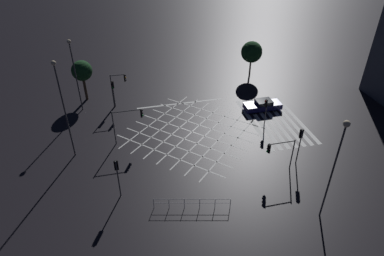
% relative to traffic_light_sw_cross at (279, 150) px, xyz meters
% --- Properties ---
extents(ground_plane, '(200.00, 200.00, 0.00)m').
position_rel_traffic_light_sw_cross_xyz_m(ground_plane, '(8.35, 6.27, -2.52)').
color(ground_plane, black).
extents(road_markings, '(16.64, 21.40, 0.01)m').
position_rel_traffic_light_sw_cross_xyz_m(road_markings, '(8.67, 0.55, -2.52)').
color(road_markings, silver).
rests_on(road_markings, ground_plane).
extents(traffic_light_sw_cross, '(0.36, 2.80, 3.41)m').
position_rel_traffic_light_sw_cross_xyz_m(traffic_light_sw_cross, '(0.00, 0.00, 0.00)').
color(traffic_light_sw_cross, '#424244').
rests_on(traffic_light_sw_cross, ground_plane).
extents(traffic_light_median_south, '(0.36, 0.39, 3.33)m').
position_rel_traffic_light_sw_cross_xyz_m(traffic_light_median_south, '(7.86, -2.18, -0.13)').
color(traffic_light_median_south, '#424244').
rests_on(traffic_light_median_south, ground_plane).
extents(traffic_light_ne_main, '(0.39, 0.36, 3.55)m').
position_rel_traffic_light_sw_cross_xyz_m(traffic_light_ne_main, '(16.12, 14.41, 0.02)').
color(traffic_light_ne_main, '#424244').
rests_on(traffic_light_ne_main, ground_plane).
extents(traffic_light_nw_main, '(0.39, 0.36, 3.88)m').
position_rel_traffic_light_sw_cross_xyz_m(traffic_light_nw_main, '(0.11, 14.73, 0.26)').
color(traffic_light_nw_main, '#424244').
rests_on(traffic_light_nw_main, ground_plane).
extents(traffic_light_median_north, '(0.36, 3.22, 4.00)m').
position_rel_traffic_light_sw_cross_xyz_m(traffic_light_median_north, '(8.03, 13.05, 0.46)').
color(traffic_light_median_north, '#424244').
rests_on(traffic_light_median_north, ground_plane).
extents(traffic_light_ne_cross, '(0.36, 1.94, 4.39)m').
position_rel_traffic_light_sw_cross_xyz_m(traffic_light_ne_cross, '(16.20, 13.60, 0.67)').
color(traffic_light_ne_cross, '#424244').
rests_on(traffic_light_ne_cross, ground_plane).
extents(traffic_light_sw_main, '(0.39, 0.36, 3.96)m').
position_rel_traffic_light_sw_cross_xyz_m(traffic_light_sw_main, '(0.67, -2.50, 0.31)').
color(traffic_light_sw_main, '#424244').
rests_on(traffic_light_sw_main, ground_plane).
extents(street_lamp_east, '(0.46, 0.46, 8.97)m').
position_rel_traffic_light_sw_cross_xyz_m(street_lamp_east, '(16.36, 18.44, 3.40)').
color(street_lamp_east, '#424244').
rests_on(street_lamp_east, ground_plane).
extents(street_lamp_west, '(0.43, 0.43, 10.28)m').
position_rel_traffic_light_sw_cross_xyz_m(street_lamp_west, '(7.00, 18.92, 3.96)').
color(street_lamp_west, '#424244').
rests_on(street_lamp_west, ground_plane).
extents(street_lamp_far, '(0.51, 0.51, 9.27)m').
position_rel_traffic_light_sw_cross_xyz_m(street_lamp_far, '(-6.10, -1.16, 3.87)').
color(street_lamp_far, '#424244').
rests_on(street_lamp_far, ground_plane).
extents(street_tree_near, '(2.59, 2.59, 5.34)m').
position_rel_traffic_light_sw_cross_xyz_m(street_tree_near, '(19.00, 17.93, 1.48)').
color(street_tree_near, brown).
rests_on(street_tree_near, ground_plane).
extents(street_tree_far, '(3.04, 3.04, 5.21)m').
position_rel_traffic_light_sw_cross_xyz_m(street_tree_far, '(20.94, -5.54, 1.16)').
color(street_tree_far, brown).
rests_on(street_tree_far, ground_plane).
extents(waiting_car, '(1.73, 4.62, 1.30)m').
position_rel_traffic_light_sw_cross_xyz_m(waiting_car, '(11.12, -3.42, -1.89)').
color(waiting_car, '#191951').
rests_on(waiting_car, ground_plane).
extents(pedestrian_railing, '(1.55, 6.33, 1.05)m').
position_rel_traffic_light_sw_cross_xyz_m(pedestrian_railing, '(-2.87, 8.95, -1.86)').
color(pedestrian_railing, '#B7B7BC').
rests_on(pedestrian_railing, ground_plane).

